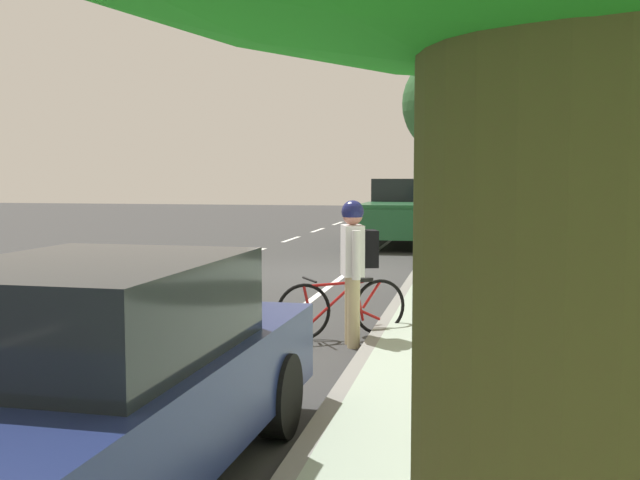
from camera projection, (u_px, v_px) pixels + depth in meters
name	position (u px, v px, depth m)	size (l,w,h in m)	color
ground	(321.00, 273.00, 15.92)	(71.62, 71.62, 0.00)	#333333
sidewalk	(519.00, 275.00, 15.10)	(3.90, 44.76, 0.13)	#98A794
curb_edge	(417.00, 272.00, 15.51)	(0.16, 44.76, 0.13)	gray
lane_stripe_centre	(197.00, 271.00, 16.17)	(0.14, 44.20, 0.01)	white
lane_stripe_bike_edge	(346.00, 274.00, 15.81)	(0.12, 44.76, 0.01)	white
parked_sedan_dark_blue_second	(93.00, 382.00, 4.73)	(1.92, 4.44, 1.52)	navy
parked_pickup_green_mid	(400.00, 214.00, 22.45)	(2.07, 5.32, 1.95)	#1E512D
bicycle_at_curb	(343.00, 308.00, 9.56)	(1.50, 0.99, 0.77)	black
cyclist_with_backpack	(355.00, 257.00, 9.02)	(0.49, 0.59, 1.75)	#C6B284
street_tree_mid_block	(487.00, 106.00, 12.39)	(2.76, 2.76, 4.18)	brown
street_tree_far_end	(484.00, 110.00, 18.55)	(3.33, 3.33, 4.86)	brown
street_tree_corner	(483.00, 91.00, 23.67)	(3.64, 3.64, 6.52)	brown
pedestrian_on_phone	(529.00, 216.00, 18.47)	(0.25, 0.62, 1.63)	black
fire_hydrant	(454.00, 220.00, 25.68)	(0.22, 0.22, 0.84)	red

